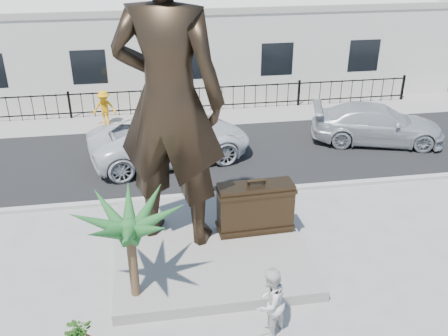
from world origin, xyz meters
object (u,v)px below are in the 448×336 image
object	(u,v)px
tourist	(270,303)
car_white	(171,139)
statue	(169,101)
suitcase	(255,208)

from	to	relation	value
tourist	car_white	world-z (taller)	tourist
statue	car_white	bearing A→B (deg)	-70.33
suitcase	statue	bearing A→B (deg)	173.21
tourist	car_white	bearing A→B (deg)	-121.84
car_white	statue	bearing A→B (deg)	165.99
suitcase	car_white	bearing A→B (deg)	107.26
statue	car_white	xyz separation A→B (m)	(0.24, 5.59, -3.43)
suitcase	car_white	size ratio (longest dim) A/B	0.34
suitcase	tourist	bearing A→B (deg)	-99.60
statue	suitcase	world-z (taller)	statue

